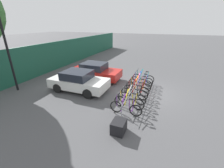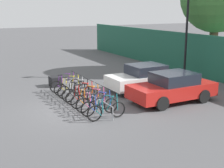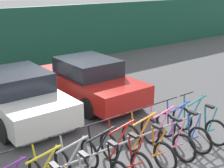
% 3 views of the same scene
% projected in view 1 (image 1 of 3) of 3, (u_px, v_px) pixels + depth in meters
% --- Properties ---
extents(ground_plane, '(120.00, 120.00, 0.00)m').
position_uv_depth(ground_plane, '(146.00, 92.00, 10.27)').
color(ground_plane, '#4C4C4F').
extents(hoarding_wall, '(36.00, 0.16, 2.70)m').
position_uv_depth(hoarding_wall, '(37.00, 61.00, 12.98)').
color(hoarding_wall, '#19513D').
rests_on(hoarding_wall, ground).
extents(bike_rack, '(5.33, 0.04, 0.57)m').
position_uv_depth(bike_rack, '(134.00, 88.00, 9.71)').
color(bike_rack, gray).
rests_on(bike_rack, ground).
extents(bicycle_purple, '(0.68, 1.71, 1.05)m').
position_uv_depth(bicycle_purple, '(126.00, 108.00, 7.65)').
color(bicycle_purple, black).
rests_on(bicycle_purple, ground).
extents(bicycle_yellow, '(0.68, 1.71, 1.05)m').
position_uv_depth(bicycle_yellow, '(129.00, 102.00, 8.20)').
color(bicycle_yellow, black).
rests_on(bicycle_yellow, ground).
extents(bicycle_silver, '(0.68, 1.71, 1.05)m').
position_uv_depth(bicycle_silver, '(132.00, 98.00, 8.69)').
color(bicycle_silver, black).
rests_on(bicycle_silver, ground).
extents(bicycle_black, '(0.68, 1.71, 1.05)m').
position_uv_depth(bicycle_black, '(134.00, 93.00, 9.24)').
color(bicycle_black, black).
rests_on(bicycle_black, ground).
extents(bicycle_red, '(0.68, 1.71, 1.05)m').
position_uv_depth(bicycle_red, '(136.00, 90.00, 9.68)').
color(bicycle_red, black).
rests_on(bicycle_red, ground).
extents(bicycle_orange, '(0.68, 1.71, 1.05)m').
position_uv_depth(bicycle_orange, '(138.00, 86.00, 10.24)').
color(bicycle_orange, black).
rests_on(bicycle_orange, ground).
extents(bicycle_pink, '(0.68, 1.71, 1.05)m').
position_uv_depth(bicycle_pink, '(140.00, 83.00, 10.75)').
color(bicycle_pink, black).
rests_on(bicycle_pink, ground).
extents(bicycle_blue, '(0.68, 1.71, 1.05)m').
position_uv_depth(bicycle_blue, '(142.00, 81.00, 11.23)').
color(bicycle_blue, black).
rests_on(bicycle_blue, ground).
extents(bicycle_teal, '(0.68, 1.71, 1.05)m').
position_uv_depth(bicycle_teal, '(143.00, 78.00, 11.77)').
color(bicycle_teal, black).
rests_on(bicycle_teal, ground).
extents(car_white, '(1.91, 3.99, 1.40)m').
position_uv_depth(car_white, '(79.00, 81.00, 10.28)').
color(car_white, silver).
rests_on(car_white, ground).
extents(car_red, '(1.91, 4.13, 1.40)m').
position_uv_depth(car_red, '(95.00, 71.00, 12.33)').
color(car_red, red).
rests_on(car_red, ground).
extents(lamp_post, '(0.24, 0.44, 6.96)m').
position_uv_depth(lamp_post, '(3.00, 33.00, 9.15)').
color(lamp_post, black).
rests_on(lamp_post, ground).
extents(cargo_crate, '(0.70, 0.56, 0.55)m').
position_uv_depth(cargo_crate, '(119.00, 127.00, 6.41)').
color(cargo_crate, black).
rests_on(cargo_crate, ground).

